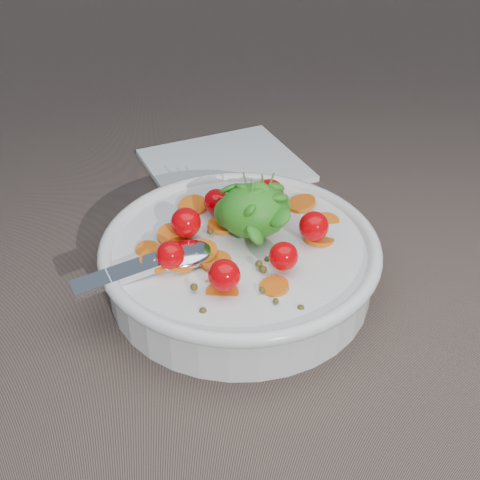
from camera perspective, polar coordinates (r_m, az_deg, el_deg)
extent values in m
plane|color=#6E5A4F|center=(0.57, 1.53, -5.03)|extent=(6.00, 6.00, 0.00)
cylinder|color=white|center=(0.56, 0.00, -2.39)|extent=(0.24, 0.24, 0.05)
torus|color=white|center=(0.55, 0.00, -0.46)|extent=(0.26, 0.26, 0.01)
cylinder|color=white|center=(0.57, 0.00, -4.02)|extent=(0.12, 0.12, 0.01)
cylinder|color=brown|center=(0.56, 0.00, -2.39)|extent=(0.22, 0.22, 0.04)
cylinder|color=orange|center=(0.53, -3.76, -1.19)|extent=(0.04, 0.04, 0.01)
cylinder|color=orange|center=(0.52, -7.86, -1.89)|extent=(0.03, 0.03, 0.01)
cylinder|color=orange|center=(0.52, -5.88, -2.08)|extent=(0.03, 0.04, 0.02)
cylinder|color=orange|center=(0.53, -4.43, -1.22)|extent=(0.03, 0.03, 0.01)
cylinder|color=orange|center=(0.50, -2.32, -4.69)|extent=(0.03, 0.03, 0.01)
cylinder|color=orange|center=(0.58, 2.28, 2.31)|extent=(0.04, 0.04, 0.01)
cylinder|color=orange|center=(0.50, 3.25, -4.41)|extent=(0.03, 0.03, 0.01)
cylinder|color=orange|center=(0.50, -1.70, -5.13)|extent=(0.04, 0.04, 0.01)
cylinder|color=orange|center=(0.56, 7.46, 0.07)|extent=(0.04, 0.04, 0.01)
cylinder|color=orange|center=(0.59, 8.25, 1.77)|extent=(0.03, 0.03, 0.01)
cylinder|color=orange|center=(0.55, -5.24, -0.92)|extent=(0.04, 0.04, 0.01)
cylinder|color=orange|center=(0.60, 5.79, 3.48)|extent=(0.04, 0.04, 0.01)
cylinder|color=orange|center=(0.51, -1.57, -3.80)|extent=(0.04, 0.04, 0.02)
cylinder|color=orange|center=(0.55, -8.71, -0.97)|extent=(0.03, 0.03, 0.01)
cylinder|color=orange|center=(0.57, -1.81, 1.34)|extent=(0.03, 0.03, 0.01)
cylinder|color=orange|center=(0.60, -4.48, 3.27)|extent=(0.04, 0.04, 0.01)
cylinder|color=orange|center=(0.56, -6.44, 0.41)|extent=(0.04, 0.04, 0.02)
cylinder|color=orange|center=(0.57, -6.11, 0.38)|extent=(0.03, 0.03, 0.01)
cylinder|color=orange|center=(0.61, 0.90, 3.94)|extent=(0.04, 0.04, 0.01)
cylinder|color=orange|center=(0.62, 2.62, 4.74)|extent=(0.03, 0.03, 0.01)
cylinder|color=orange|center=(0.52, -2.30, -2.01)|extent=(0.03, 0.03, 0.01)
sphere|color=#464217|center=(0.61, 5.27, 3.35)|extent=(0.01, 0.01, 0.01)
sphere|color=#464217|center=(0.51, 2.21, -2.80)|extent=(0.01, 0.01, 0.01)
sphere|color=#464217|center=(0.51, 1.80, -2.29)|extent=(0.01, 0.01, 0.01)
sphere|color=#464217|center=(0.49, 2.09, -4.73)|extent=(0.01, 0.01, 0.01)
sphere|color=#464217|center=(0.55, -2.84, 0.80)|extent=(0.01, 0.01, 0.01)
sphere|color=#464217|center=(0.61, -1.29, 3.92)|extent=(0.01, 0.01, 0.01)
sphere|color=#464217|center=(0.50, 4.31, -4.76)|extent=(0.01, 0.01, 0.01)
sphere|color=#464217|center=(0.56, -2.60, 1.02)|extent=(0.01, 0.01, 0.01)
sphere|color=#464217|center=(0.58, 4.06, 2.38)|extent=(0.01, 0.01, 0.01)
sphere|color=#464217|center=(0.59, 3.71, 2.30)|extent=(0.01, 0.01, 0.01)
sphere|color=#464217|center=(0.62, -4.47, 3.90)|extent=(0.01, 0.01, 0.01)
sphere|color=#464217|center=(0.48, 3.41, -5.80)|extent=(0.01, 0.01, 0.01)
sphere|color=#464217|center=(0.56, -7.45, 0.80)|extent=(0.00, 0.00, 0.00)
sphere|color=#464217|center=(0.55, -4.65, -0.26)|extent=(0.01, 0.01, 0.01)
sphere|color=#464217|center=(0.53, -8.91, -2.36)|extent=(0.00, 0.00, 0.00)
sphere|color=#464217|center=(0.53, 2.60, -1.85)|extent=(0.01, 0.01, 0.01)
sphere|color=#464217|center=(0.48, 5.79, -6.46)|extent=(0.01, 0.01, 0.01)
sphere|color=#464217|center=(0.48, -3.53, -6.74)|extent=(0.01, 0.01, 0.01)
sphere|color=#464217|center=(0.49, -4.39, -4.48)|extent=(0.01, 0.01, 0.01)
sphere|color=#D30005|center=(0.54, 7.01, 1.31)|extent=(0.03, 0.03, 0.03)
sphere|color=#D30005|center=(0.59, 2.85, 4.49)|extent=(0.03, 0.03, 0.03)
sphere|color=#D30005|center=(0.58, -2.26, 3.65)|extent=(0.02, 0.02, 0.02)
sphere|color=#D30005|center=(0.55, -5.16, 1.65)|extent=(0.03, 0.03, 0.03)
sphere|color=#D30005|center=(0.51, -6.62, -1.40)|extent=(0.02, 0.02, 0.02)
sphere|color=#D30005|center=(0.49, -1.51, -3.36)|extent=(0.03, 0.03, 0.03)
sphere|color=#D30005|center=(0.51, 4.15, -1.54)|extent=(0.02, 0.02, 0.02)
ellipsoid|color=#349521|center=(0.54, 1.36, 2.81)|extent=(0.06, 0.06, 0.05)
ellipsoid|color=#349521|center=(0.55, -0.56, 2.66)|extent=(0.04, 0.04, 0.03)
ellipsoid|color=#349521|center=(0.53, 3.30, 3.85)|extent=(0.02, 0.02, 0.02)
ellipsoid|color=#349521|center=(0.53, 2.35, 2.68)|extent=(0.03, 0.03, 0.01)
ellipsoid|color=#349521|center=(0.53, 3.52, 4.01)|extent=(0.03, 0.03, 0.02)
ellipsoid|color=#349521|center=(0.54, 1.53, 3.06)|extent=(0.02, 0.02, 0.02)
ellipsoid|color=#349521|center=(0.53, -0.86, 3.43)|extent=(0.03, 0.03, 0.02)
ellipsoid|color=#349521|center=(0.54, 1.03, 4.36)|extent=(0.03, 0.03, 0.02)
ellipsoid|color=#349521|center=(0.52, 0.83, 2.84)|extent=(0.02, 0.03, 0.02)
ellipsoid|color=#349521|center=(0.52, 0.01, 2.21)|extent=(0.02, 0.02, 0.02)
ellipsoid|color=#349521|center=(0.52, 2.03, 2.97)|extent=(0.02, 0.02, 0.02)
ellipsoid|color=#349521|center=(0.54, 4.00, 3.12)|extent=(0.02, 0.03, 0.02)
ellipsoid|color=#349521|center=(0.53, 1.29, 4.56)|extent=(0.02, 0.02, 0.02)
ellipsoid|color=#349521|center=(0.56, 3.44, 5.04)|extent=(0.02, 0.02, 0.02)
ellipsoid|color=#349521|center=(0.55, -0.99, 4.93)|extent=(0.02, 0.02, 0.02)
ellipsoid|color=#349521|center=(0.54, 0.66, 4.82)|extent=(0.03, 0.03, 0.02)
ellipsoid|color=#349521|center=(0.52, 3.81, 2.12)|extent=(0.03, 0.03, 0.02)
ellipsoid|color=#349521|center=(0.53, 2.01, 4.83)|extent=(0.02, 0.02, 0.02)
ellipsoid|color=#349521|center=(0.54, -0.26, 3.17)|extent=(0.02, 0.02, 0.02)
ellipsoid|color=#349521|center=(0.53, 0.60, 2.77)|extent=(0.03, 0.03, 0.02)
ellipsoid|color=#349521|center=(0.53, 1.34, 4.20)|extent=(0.02, 0.02, 0.02)
ellipsoid|color=#349521|center=(0.55, -1.11, 3.08)|extent=(0.03, 0.03, 0.03)
ellipsoid|color=#349521|center=(0.55, 2.35, 3.58)|extent=(0.02, 0.02, 0.01)
ellipsoid|color=#349521|center=(0.52, 1.41, 0.52)|extent=(0.02, 0.03, 0.02)
cylinder|color=#4C8C33|center=(0.54, 2.31, 4.43)|extent=(0.01, 0.01, 0.04)
cylinder|color=#4C8C33|center=(0.53, 1.53, 3.59)|extent=(0.01, 0.02, 0.04)
cylinder|color=#4C8C33|center=(0.54, 2.58, 4.43)|extent=(0.01, 0.00, 0.04)
cylinder|color=#4C8C33|center=(0.54, 0.76, 4.33)|extent=(0.01, 0.01, 0.04)
cylinder|color=#4C8C33|center=(0.53, 0.87, 3.41)|extent=(0.01, 0.00, 0.04)
ellipsoid|color=silver|center=(0.53, -5.33, -1.44)|extent=(0.07, 0.05, 0.02)
cube|color=silver|center=(0.52, -9.91, -2.75)|extent=(0.11, 0.05, 0.02)
cylinder|color=silver|center=(0.52, -7.15, -1.86)|extent=(0.02, 0.02, 0.01)
cube|color=white|center=(0.77, -1.50, 7.13)|extent=(0.22, 0.21, 0.01)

